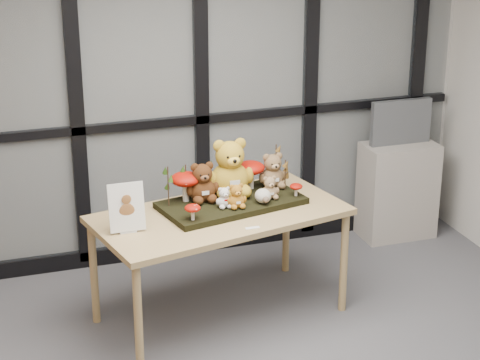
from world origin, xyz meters
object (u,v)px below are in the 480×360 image
object	(u,v)px
display_table	(220,222)
bear_tan_back	(273,168)
bear_small_yellow	(236,194)
bear_white_bow	(224,196)
mushroom_front_right	(296,189)
plush_cream_hedgehog	(263,195)
mushroom_back_left	(186,185)
diorama_tray	(231,203)
mushroom_front_left	(193,211)
monitor	(401,122)
bear_brown_medium	(202,180)
bear_beige_small	(270,186)
bear_pooh_yellow	(230,164)
cabinet	(397,190)
mushroom_back_right	(251,174)
sign_holder	(127,210)

from	to	relation	value
display_table	bear_tan_back	world-z (taller)	bear_tan_back
bear_tan_back	bear_small_yellow	bearing A→B (deg)	-153.93
bear_white_bow	mushroom_front_right	bearing A→B (deg)	-7.76
plush_cream_hedgehog	mushroom_back_left	xyz separation A→B (m)	(-0.46, 0.19, 0.05)
display_table	mushroom_back_left	size ratio (longest dim) A/B	8.05
display_table	diorama_tray	bearing A→B (deg)	26.57
display_table	mushroom_front_left	distance (m)	0.31
mushroom_back_left	plush_cream_hedgehog	bearing A→B (deg)	-22.32
bear_small_yellow	mushroom_back_left	size ratio (longest dim) A/B	0.81
bear_white_bow	monitor	world-z (taller)	monitor
monitor	mushroom_front_left	bearing A→B (deg)	-152.99
display_table	bear_brown_medium	bearing A→B (deg)	106.62
bear_beige_small	mushroom_front_right	distance (m)	0.18
mushroom_back_left	monitor	xyz separation A→B (m)	(1.89, 0.67, 0.05)
bear_pooh_yellow	mushroom_front_right	xyz separation A→B (m)	(0.40, -0.17, -0.16)
mushroom_front_right	bear_brown_medium	bearing A→B (deg)	169.44
mushroom_front_left	bear_tan_back	bearing A→B (deg)	30.08
mushroom_front_left	cabinet	distance (m)	2.20
display_table	mushroom_back_right	world-z (taller)	mushroom_back_right
bear_beige_small	cabinet	world-z (taller)	bear_beige_small
bear_pooh_yellow	bear_white_bow	bearing A→B (deg)	-128.65
mushroom_front_left	mushroom_front_right	xyz separation A→B (m)	(0.74, 0.17, -0.01)
bear_small_yellow	bear_pooh_yellow	bearing A→B (deg)	70.08
bear_small_yellow	plush_cream_hedgehog	world-z (taller)	bear_small_yellow
diorama_tray	bear_white_bow	world-z (taller)	bear_white_bow
cabinet	mushroom_front_right	bearing A→B (deg)	-146.31
bear_beige_small	monitor	xyz separation A→B (m)	(1.36, 0.79, 0.08)
monitor	diorama_tray	bearing A→B (deg)	-154.97
bear_tan_back	sign_holder	bearing A→B (deg)	-174.12
bear_pooh_yellow	bear_tan_back	distance (m)	0.32
sign_holder	monitor	size ratio (longest dim) A/B	0.62
bear_pooh_yellow	sign_holder	bearing A→B (deg)	-169.82
mushroom_front_left	bear_white_bow	bearing A→B (deg)	29.03
mushroom_front_left	sign_holder	xyz separation A→B (m)	(-0.40, 0.03, 0.05)
bear_pooh_yellow	plush_cream_hedgehog	size ratio (longest dim) A/B	4.03
diorama_tray	mushroom_back_left	size ratio (longest dim) A/B	4.27
diorama_tray	bear_pooh_yellow	world-z (taller)	bear_pooh_yellow
diorama_tray	monitor	world-z (taller)	monitor
bear_pooh_yellow	bear_tan_back	bearing A→B (deg)	-5.18
display_table	bear_pooh_yellow	xyz separation A→B (m)	(0.13, 0.19, 0.31)
bear_beige_small	bear_white_bow	bearing A→B (deg)	177.28
bear_white_bow	mushroom_back_left	xyz separation A→B (m)	(-0.20, 0.18, 0.03)
plush_cream_hedgehog	monitor	bearing A→B (deg)	18.59
bear_brown_medium	bear_beige_small	distance (m)	0.44
sign_holder	display_table	bearing A→B (deg)	10.46
bear_pooh_yellow	bear_brown_medium	size ratio (longest dim) A/B	1.46
plush_cream_hedgehog	sign_holder	distance (m)	0.90
bear_tan_back	monitor	xyz separation A→B (m)	(1.27, 0.60, 0.03)
bear_tan_back	mushroom_back_left	world-z (taller)	bear_tan_back
bear_tan_back	mushroom_front_right	size ratio (longest dim) A/B	2.81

